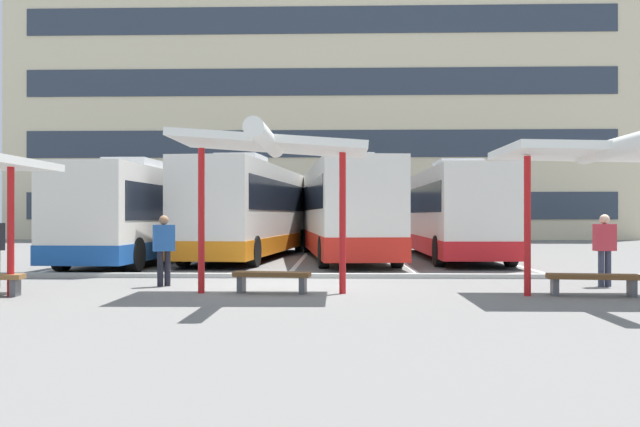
{
  "coord_description": "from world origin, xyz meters",
  "views": [
    {
      "loc": [
        1.42,
        -15.93,
        1.65
      ],
      "look_at": [
        0.84,
        3.77,
        1.7
      ],
      "focal_mm": 37.92,
      "sensor_mm": 36.0,
      "label": 1
    }
  ],
  "objects": [
    {
      "name": "lane_stripe_0",
      "position": [
        -7.24,
        9.65,
        0.0
      ],
      "size": [
        0.16,
        14.0,
        0.01
      ],
      "primitive_type": "cube",
      "color": "white",
      "rests_on": "ground"
    },
    {
      "name": "lane_stripe_3",
      "position": [
        3.62,
        9.65,
        0.0
      ],
      "size": [
        0.16,
        14.0,
        0.01
      ],
      "primitive_type": "cube",
      "color": "white",
      "rests_on": "ground"
    },
    {
      "name": "coach_bus_0",
      "position": [
        -5.47,
        8.2,
        1.66
      ],
      "size": [
        2.98,
        12.39,
        3.53
      ],
      "color": "silver",
      "rests_on": "ground"
    },
    {
      "name": "lane_stripe_1",
      "position": [
        -3.62,
        9.65,
        0.0
      ],
      "size": [
        0.16,
        14.0,
        0.01
      ],
      "primitive_type": "cube",
      "color": "white",
      "rests_on": "ground"
    },
    {
      "name": "ground_plane",
      "position": [
        0.0,
        0.0,
        0.0
      ],
      "size": [
        160.0,
        160.0,
        0.0
      ],
      "primitive_type": "plane",
      "color": "slate"
    },
    {
      "name": "lane_stripe_4",
      "position": [
        7.24,
        9.65,
        0.0
      ],
      "size": [
        0.16,
        14.0,
        0.01
      ],
      "primitive_type": "cube",
      "color": "white",
      "rests_on": "ground"
    },
    {
      "name": "coach_bus_1",
      "position": [
        -2.0,
        10.09,
        1.82
      ],
      "size": [
        3.73,
        12.67,
        3.83
      ],
      "color": "silver",
      "rests_on": "ground"
    },
    {
      "name": "waiting_passenger_1",
      "position": [
        7.55,
        -0.15,
        0.97
      ],
      "size": [
        0.51,
        0.3,
        1.67
      ],
      "color": "#33384C",
      "rests_on": "ground"
    },
    {
      "name": "bench_2",
      "position": [
        -0.02,
        -1.69,
        0.33
      ],
      "size": [
        1.67,
        0.6,
        0.45
      ],
      "color": "brown",
      "rests_on": "ground"
    },
    {
      "name": "terminal_building",
      "position": [
        0.02,
        36.25,
        10.42
      ],
      "size": [
        43.14,
        13.98,
        23.59
      ],
      "color": "beige",
      "rests_on": "ground"
    },
    {
      "name": "bench_3",
      "position": [
        6.58,
        -2.04,
        0.34
      ],
      "size": [
        1.84,
        0.64,
        0.45
      ],
      "color": "brown",
      "rests_on": "ground"
    },
    {
      "name": "waiting_passenger_3",
      "position": [
        -2.67,
        -0.38,
        0.95
      ],
      "size": [
        0.52,
        0.42,
        1.65
      ],
      "color": "black",
      "rests_on": "ground"
    },
    {
      "name": "coach_bus_3",
      "position": [
        5.68,
        10.25,
        1.71
      ],
      "size": [
        2.71,
        12.2,
        3.63
      ],
      "color": "silver",
      "rests_on": "ground"
    },
    {
      "name": "coach_bus_2",
      "position": [
        1.59,
        9.61,
        1.78
      ],
      "size": [
        3.8,
        12.52,
        3.8
      ],
      "color": "silver",
      "rests_on": "ground"
    },
    {
      "name": "waiting_shelter_2",
      "position": [
        6.58,
        -2.3,
        2.86
      ],
      "size": [
        3.65,
        4.47,
        3.09
      ],
      "color": "red",
      "rests_on": "ground"
    },
    {
      "name": "lane_stripe_2",
      "position": [
        0.0,
        9.65,
        0.0
      ],
      "size": [
        0.16,
        14.0,
        0.01
      ],
      "primitive_type": "cube",
      "color": "white",
      "rests_on": "ground"
    },
    {
      "name": "platform_kerb",
      "position": [
        0.0,
        1.77,
        0.06
      ],
      "size": [
        44.0,
        0.24,
        0.12
      ],
      "primitive_type": "cube",
      "color": "#ADADA8",
      "rests_on": "ground"
    },
    {
      "name": "waiting_shelter_1",
      "position": [
        -0.02,
        -1.98,
        3.06
      ],
      "size": [
        3.99,
        4.29,
        3.37
      ],
      "color": "red",
      "rests_on": "ground"
    }
  ]
}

